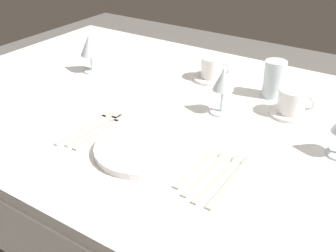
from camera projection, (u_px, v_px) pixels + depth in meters
The scene contains 16 objects.
dining_table at pixel (185, 136), 1.29m from camera, with size 1.80×1.11×0.74m.
dinner_plate at pixel (142, 149), 1.05m from camera, with size 0.25×0.25×0.02m, color white.
fork_outer at pixel (103, 130), 1.15m from camera, with size 0.03×0.22×0.00m.
fork_inner at pixel (98, 127), 1.17m from camera, with size 0.02×0.23×0.00m.
fork_salad at pixel (88, 126), 1.17m from camera, with size 0.02×0.23×0.00m.
dinner_knife at pixel (198, 166), 1.00m from camera, with size 0.02×0.22×0.00m.
spoon_soup at pixel (213, 167), 1.00m from camera, with size 0.03×0.22×0.01m.
spoon_dessert at pixel (225, 172), 0.98m from camera, with size 0.03×0.23×0.01m.
spoon_tea at pixel (236, 175), 0.97m from camera, with size 0.03×0.23×0.01m.
saucer_left at pixel (290, 113), 1.24m from camera, with size 0.13×0.13×0.01m, color white.
coffee_cup_left at pixel (293, 101), 1.22m from camera, with size 0.11×0.09×0.07m.
saucer_right at pixel (212, 78), 1.47m from camera, with size 0.14×0.14×0.01m, color white.
coffee_cup_right at pixel (213, 67), 1.45m from camera, with size 0.11×0.08×0.07m.
wine_glass_centre at pixel (223, 83), 1.20m from camera, with size 0.07×0.07×0.14m.
wine_glass_right at pixel (90, 46), 1.49m from camera, with size 0.07×0.07×0.14m.
drink_tumbler at pixel (274, 81), 1.32m from camera, with size 0.07×0.07×0.12m.
Camera 1 is at (0.56, -0.95, 1.32)m, focal length 43.87 mm.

